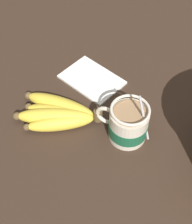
# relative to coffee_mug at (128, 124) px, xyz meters

# --- Properties ---
(table) EXTENTS (1.29, 1.29, 0.03)m
(table) POSITION_rel_coffee_mug_xyz_m (0.02, 0.02, -0.06)
(table) COLOR #332319
(table) RESTS_ON ground
(coffee_mug) EXTENTS (0.13, 0.09, 0.14)m
(coffee_mug) POSITION_rel_coffee_mug_xyz_m (0.00, 0.00, 0.00)
(coffee_mug) COLOR beige
(coffee_mug) RESTS_ON table
(banana_bunch) EXTENTS (0.20, 0.12, 0.04)m
(banana_bunch) POSITION_rel_coffee_mug_xyz_m (0.16, 0.02, -0.02)
(banana_bunch) COLOR brown
(banana_bunch) RESTS_ON table
(napkin) EXTENTS (0.18, 0.15, 0.01)m
(napkin) POSITION_rel_coffee_mug_xyz_m (0.14, -0.13, -0.04)
(napkin) COLOR white
(napkin) RESTS_ON table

